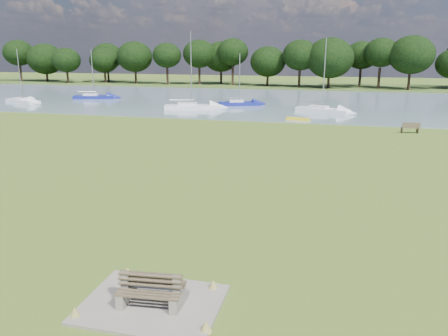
% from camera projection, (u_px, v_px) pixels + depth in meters
% --- Properties ---
extents(ground, '(220.00, 220.00, 0.00)m').
position_uv_depth(ground, '(243.00, 179.00, 26.58)').
color(ground, olive).
extents(river, '(220.00, 40.00, 0.10)m').
position_uv_depth(river, '(300.00, 102.00, 65.89)').
color(river, gray).
rests_on(river, ground).
extents(far_bank, '(220.00, 20.00, 0.40)m').
position_uv_depth(far_bank, '(311.00, 87.00, 93.97)').
color(far_bank, '#4C6626').
rests_on(far_bank, ground).
extents(concrete_pad, '(4.20, 3.20, 0.10)m').
position_uv_depth(concrete_pad, '(152.00, 304.00, 13.46)').
color(concrete_pad, gray).
rests_on(concrete_pad, ground).
extents(bench_pair, '(2.08, 1.35, 1.06)m').
position_uv_depth(bench_pair, '(151.00, 290.00, 13.33)').
color(bench_pair, gray).
rests_on(bench_pair, concrete_pad).
extents(riverbank_bench, '(1.74, 0.82, 1.03)m').
position_uv_depth(riverbank_bench, '(410.00, 128.00, 41.19)').
color(riverbank_bench, brown).
rests_on(riverbank_bench, ground).
extents(kayak, '(2.73, 1.35, 0.27)m').
position_uv_depth(kayak, '(298.00, 119.00, 48.70)').
color(kayak, yellow).
rests_on(kayak, river).
extents(tree_line, '(158.62, 8.52, 10.31)m').
position_uv_depth(tree_line, '(354.00, 58.00, 86.67)').
color(tree_line, black).
rests_on(tree_line, far_bank).
extents(sailboat_1, '(5.97, 3.70, 7.11)m').
position_uv_depth(sailboat_1, '(239.00, 102.00, 61.43)').
color(sailboat_1, navy).
rests_on(sailboat_1, river).
extents(sailboat_2, '(6.92, 4.15, 9.03)m').
position_uv_depth(sailboat_2, '(322.00, 108.00, 54.78)').
color(sailboat_2, silver).
rests_on(sailboat_2, river).
extents(sailboat_4, '(6.65, 4.02, 7.73)m').
position_uv_depth(sailboat_4, '(22.00, 100.00, 64.83)').
color(sailboat_4, silver).
rests_on(sailboat_4, river).
extents(sailboat_5, '(7.49, 3.93, 9.84)m').
position_uv_depth(sailboat_5, '(191.00, 105.00, 57.67)').
color(sailboat_5, silver).
rests_on(sailboat_5, river).
extents(sailboat_6, '(6.68, 3.73, 7.64)m').
position_uv_depth(sailboat_6, '(94.00, 96.00, 69.94)').
color(sailboat_6, navy).
rests_on(sailboat_6, river).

